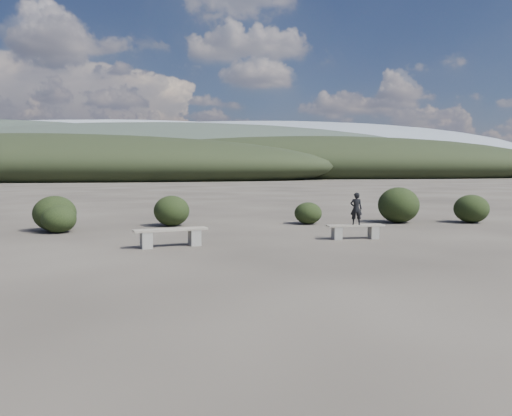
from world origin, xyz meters
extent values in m
plane|color=#312C26|center=(0.00, 0.00, 0.00)|extent=(1200.00, 1200.00, 0.00)
cube|color=gray|center=(-3.41, 4.29, 0.22)|extent=(0.36, 0.44, 0.44)
cube|color=gray|center=(-2.12, 4.60, 0.22)|extent=(0.36, 0.44, 0.44)
cube|color=gray|center=(-2.77, 4.44, 0.47)|extent=(2.03, 0.87, 0.06)
cube|color=gray|center=(2.12, 5.07, 0.19)|extent=(0.24, 0.34, 0.39)
cube|color=gray|center=(3.28, 5.07, 0.19)|extent=(0.24, 0.34, 0.39)
cube|color=gray|center=(2.70, 5.07, 0.41)|extent=(1.74, 0.37, 0.05)
imported|color=black|center=(2.72, 5.07, 0.92)|extent=(0.40, 0.31, 0.97)
ellipsoid|color=black|center=(-6.42, 8.07, 0.46)|extent=(1.12, 1.12, 0.91)
ellipsoid|color=black|center=(-2.76, 9.51, 0.56)|extent=(1.31, 1.31, 1.13)
ellipsoid|color=black|center=(2.40, 9.29, 0.42)|extent=(1.05, 1.05, 0.84)
ellipsoid|color=black|center=(6.03, 9.19, 0.70)|extent=(1.60, 1.60, 1.40)
ellipsoid|color=black|center=(8.85, 8.71, 0.55)|extent=(1.33, 1.33, 1.11)
ellipsoid|color=black|center=(-6.67, 8.61, 0.60)|extent=(1.42, 1.42, 1.20)
ellipsoid|color=black|center=(-25.00, 90.00, 2.70)|extent=(110.00, 40.00, 12.00)
ellipsoid|color=black|center=(35.00, 110.00, 3.15)|extent=(120.00, 44.00, 14.00)
ellipsoid|color=#323D33|center=(0.00, 160.00, 5.40)|extent=(190.00, 64.00, 24.00)
ellipsoid|color=slate|center=(70.00, 300.00, 9.90)|extent=(340.00, 110.00, 44.00)
ellipsoid|color=#8C939D|center=(-30.00, 400.00, 12.60)|extent=(460.00, 140.00, 56.00)
camera|label=1|loc=(-2.68, -9.13, 2.09)|focal=35.00mm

